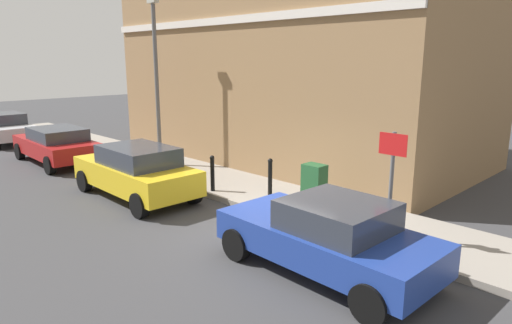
{
  "coord_description": "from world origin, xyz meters",
  "views": [
    {
      "loc": [
        -6.87,
        -6.7,
        3.83
      ],
      "look_at": [
        1.26,
        1.43,
        1.2
      ],
      "focal_mm": 31.47,
      "sensor_mm": 36.0,
      "label": 1
    }
  ],
  "objects_px": {
    "bollard_far_kerb": "(212,172)",
    "street_sign": "(392,171)",
    "car_yellow": "(136,171)",
    "car_silver": "(5,128)",
    "car_red": "(57,144)",
    "bollard_near_cabinet": "(270,175)",
    "utility_cabinet": "(314,189)",
    "car_blue": "(328,236)",
    "lamppost": "(156,75)"
  },
  "relations": [
    {
      "from": "car_red",
      "to": "utility_cabinet",
      "type": "relative_size",
      "value": 3.85
    },
    {
      "from": "car_blue",
      "to": "lamppost",
      "type": "relative_size",
      "value": 0.73
    },
    {
      "from": "car_silver",
      "to": "bollard_near_cabinet",
      "type": "distance_m",
      "value": 15.07
    },
    {
      "from": "car_yellow",
      "to": "lamppost",
      "type": "distance_m",
      "value": 4.34
    },
    {
      "from": "car_yellow",
      "to": "car_silver",
      "type": "height_order",
      "value": "car_yellow"
    },
    {
      "from": "bollard_far_kerb",
      "to": "car_yellow",
      "type": "bearing_deg",
      "value": 139.57
    },
    {
      "from": "car_blue",
      "to": "lamppost",
      "type": "bearing_deg",
      "value": -13.01
    },
    {
      "from": "car_red",
      "to": "bollard_far_kerb",
      "type": "distance_m",
      "value": 7.53
    },
    {
      "from": "car_yellow",
      "to": "bollard_near_cabinet",
      "type": "distance_m",
      "value": 3.76
    },
    {
      "from": "bollard_near_cabinet",
      "to": "street_sign",
      "type": "height_order",
      "value": "street_sign"
    },
    {
      "from": "utility_cabinet",
      "to": "bollard_near_cabinet",
      "type": "bearing_deg",
      "value": 86.42
    },
    {
      "from": "lamppost",
      "to": "car_blue",
      "type": "bearing_deg",
      "value": -104.69
    },
    {
      "from": "lamppost",
      "to": "utility_cabinet",
      "type": "bearing_deg",
      "value": -90.4
    },
    {
      "from": "car_red",
      "to": "bollard_near_cabinet",
      "type": "bearing_deg",
      "value": -163.58
    },
    {
      "from": "car_silver",
      "to": "utility_cabinet",
      "type": "bearing_deg",
      "value": -171.89
    },
    {
      "from": "bollard_far_kerb",
      "to": "car_silver",
      "type": "bearing_deg",
      "value": 96.29
    },
    {
      "from": "car_red",
      "to": "utility_cabinet",
      "type": "distance_m",
      "value": 10.66
    },
    {
      "from": "lamppost",
      "to": "bollard_far_kerb",
      "type": "bearing_deg",
      "value": -101.82
    },
    {
      "from": "car_red",
      "to": "street_sign",
      "type": "bearing_deg",
      "value": -171.03
    },
    {
      "from": "car_red",
      "to": "car_silver",
      "type": "bearing_deg",
      "value": 1.82
    },
    {
      "from": "bollard_near_cabinet",
      "to": "bollard_far_kerb",
      "type": "relative_size",
      "value": 1.0
    },
    {
      "from": "car_yellow",
      "to": "street_sign",
      "type": "height_order",
      "value": "street_sign"
    },
    {
      "from": "car_blue",
      "to": "car_silver",
      "type": "xyz_separation_m",
      "value": [
        0.08,
        18.63,
        0.0
      ]
    },
    {
      "from": "car_yellow",
      "to": "car_silver",
      "type": "xyz_separation_m",
      "value": [
        0.14,
        12.07,
        -0.06
      ]
    },
    {
      "from": "utility_cabinet",
      "to": "lamppost",
      "type": "distance_m",
      "value": 7.45
    },
    {
      "from": "car_silver",
      "to": "bollard_near_cabinet",
      "type": "xyz_separation_m",
      "value": [
        2.36,
        -14.89,
        -0.02
      ]
    },
    {
      "from": "street_sign",
      "to": "utility_cabinet",
      "type": "bearing_deg",
      "value": 76.24
    },
    {
      "from": "car_red",
      "to": "street_sign",
      "type": "xyz_separation_m",
      "value": [
        1.65,
        -12.79,
        0.94
      ]
    },
    {
      "from": "street_sign",
      "to": "lamppost",
      "type": "distance_m",
      "value": 9.5
    },
    {
      "from": "lamppost",
      "to": "car_yellow",
      "type": "bearing_deg",
      "value": -133.75
    },
    {
      "from": "car_red",
      "to": "car_silver",
      "type": "height_order",
      "value": "car_silver"
    },
    {
      "from": "utility_cabinet",
      "to": "bollard_near_cabinet",
      "type": "distance_m",
      "value": 1.6
    },
    {
      "from": "bollard_far_kerb",
      "to": "street_sign",
      "type": "relative_size",
      "value": 0.45
    },
    {
      "from": "lamppost",
      "to": "car_silver",
      "type": "bearing_deg",
      "value": 103.62
    },
    {
      "from": "bollard_far_kerb",
      "to": "lamppost",
      "type": "bearing_deg",
      "value": 78.18
    },
    {
      "from": "car_red",
      "to": "car_yellow",
      "type": "bearing_deg",
      "value": -179.93
    },
    {
      "from": "car_red",
      "to": "bollard_near_cabinet",
      "type": "xyz_separation_m",
      "value": [
        2.33,
        -8.82,
        -0.02
      ]
    },
    {
      "from": "car_silver",
      "to": "street_sign",
      "type": "relative_size",
      "value": 1.81
    },
    {
      "from": "car_red",
      "to": "lamppost",
      "type": "height_order",
      "value": "lamppost"
    },
    {
      "from": "car_red",
      "to": "bollard_far_kerb",
      "type": "bearing_deg",
      "value": -167.22
    },
    {
      "from": "utility_cabinet",
      "to": "car_silver",
      "type": "bearing_deg",
      "value": 97.79
    },
    {
      "from": "car_yellow",
      "to": "bollard_far_kerb",
      "type": "xyz_separation_m",
      "value": [
        1.62,
        -1.38,
        -0.08
      ]
    },
    {
      "from": "street_sign",
      "to": "lamppost",
      "type": "relative_size",
      "value": 0.4
    },
    {
      "from": "lamppost",
      "to": "car_red",
      "type": "bearing_deg",
      "value": 123.47
    },
    {
      "from": "car_silver",
      "to": "bollard_far_kerb",
      "type": "height_order",
      "value": "car_silver"
    },
    {
      "from": "utility_cabinet",
      "to": "street_sign",
      "type": "height_order",
      "value": "street_sign"
    },
    {
      "from": "bollard_near_cabinet",
      "to": "car_red",
      "type": "bearing_deg",
      "value": 104.81
    },
    {
      "from": "car_red",
      "to": "bollard_near_cabinet",
      "type": "distance_m",
      "value": 9.13
    },
    {
      "from": "car_yellow",
      "to": "utility_cabinet",
      "type": "relative_size",
      "value": 3.75
    },
    {
      "from": "bollard_far_kerb",
      "to": "street_sign",
      "type": "height_order",
      "value": "street_sign"
    }
  ]
}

